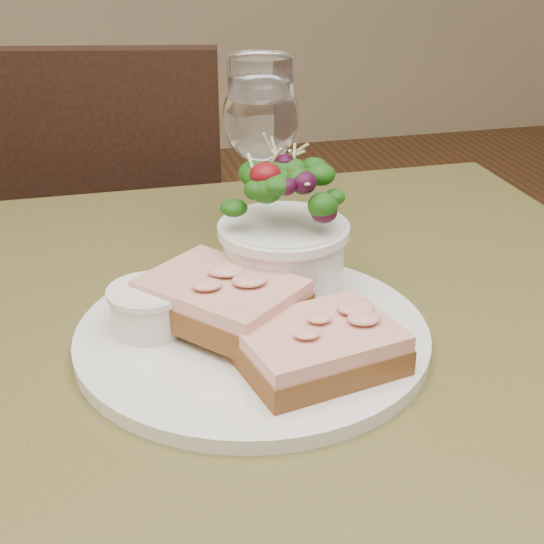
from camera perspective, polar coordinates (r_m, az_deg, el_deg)
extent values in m
cube|color=#48411F|center=(0.62, -1.17, -7.47)|extent=(0.80, 0.80, 0.04)
cylinder|color=black|center=(1.19, 11.58, -11.40)|extent=(0.05, 0.05, 0.71)
cube|color=black|center=(1.38, -12.10, -1.25)|extent=(0.50, 0.50, 0.04)
cube|color=black|center=(1.12, -14.64, 4.54)|extent=(0.42, 0.13, 0.45)
cube|color=black|center=(1.50, -11.29, -8.93)|extent=(0.43, 0.43, 0.45)
cylinder|color=white|center=(0.61, -1.48, -4.75)|extent=(0.28, 0.28, 0.01)
cube|color=#512A15|center=(0.56, 3.53, -6.17)|extent=(0.13, 0.11, 0.02)
cube|color=#FFF0C1|center=(0.55, 3.57, -4.78)|extent=(0.13, 0.10, 0.01)
cube|color=#512A15|center=(0.61, -3.80, -2.54)|extent=(0.14, 0.15, 0.02)
cube|color=#FFF0C1|center=(0.60, -3.84, -1.16)|extent=(0.14, 0.15, 0.01)
cylinder|color=white|center=(0.61, -9.24, -2.72)|extent=(0.06, 0.06, 0.04)
cylinder|color=brown|center=(0.60, -9.34, -1.47)|extent=(0.05, 0.05, 0.01)
cylinder|color=white|center=(0.66, 0.86, 1.24)|extent=(0.11, 0.11, 0.06)
ellipsoid|color=black|center=(0.64, 0.89, 5.80)|extent=(0.09, 0.09, 0.06)
ellipsoid|color=black|center=(0.66, -7.46, -1.54)|extent=(0.04, 0.04, 0.01)
sphere|color=maroon|center=(0.64, -8.69, -1.70)|extent=(0.02, 0.02, 0.02)
cylinder|color=white|center=(0.80, -0.79, 2.76)|extent=(0.07, 0.07, 0.00)
cylinder|color=white|center=(0.79, -0.81, 5.91)|extent=(0.01, 0.01, 0.09)
ellipsoid|color=white|center=(0.76, -0.85, 11.56)|extent=(0.08, 0.08, 0.09)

